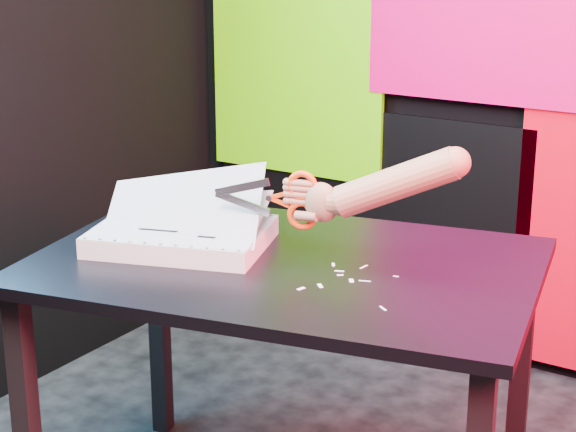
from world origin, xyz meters
The scene contains 6 objects.
room centered at (0.00, 0.00, 1.35)m, with size 3.01×3.01×2.71m.
work_table centered at (-0.30, 0.23, 0.66)m, with size 1.35×1.04×0.75m.
printout_stack centered at (-0.58, 0.17, 0.78)m, with size 0.52×0.44×0.23m.
scissors centered at (-0.29, 0.25, 0.90)m, with size 0.26×0.08×0.15m.
hand_forearm centered at (-0.08, 0.31, 0.95)m, with size 0.42×0.15×0.21m.
paper_clippings centered at (-0.12, 0.18, 0.75)m, with size 0.25×0.23×0.00m.
Camera 1 is at (0.90, -1.63, 1.54)m, focal length 60.00 mm.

